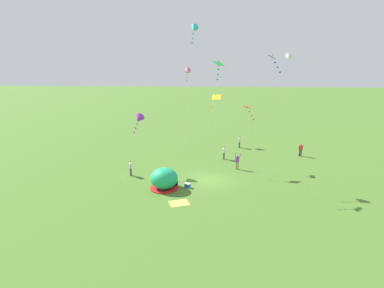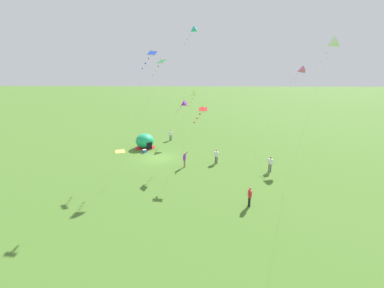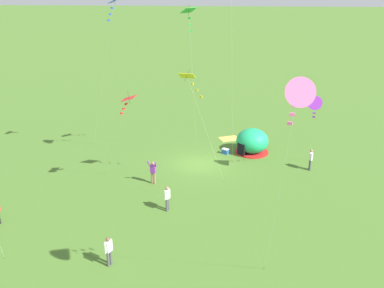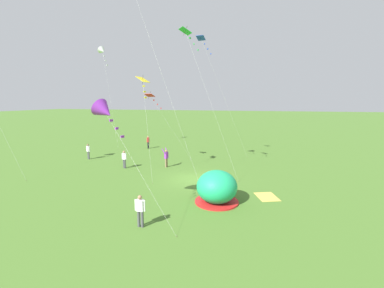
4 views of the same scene
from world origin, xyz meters
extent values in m
plane|color=#477028|center=(0.00, 0.00, 0.00)|extent=(300.00, 300.00, 0.00)
ellipsoid|color=#1EAD6B|center=(-4.32, -2.65, 1.05)|extent=(2.70, 2.60, 2.10)
cylinder|color=red|center=(-4.32, -2.65, 0.05)|extent=(2.81, 2.81, 0.10)
cube|color=black|center=(-3.36, -1.82, 0.55)|extent=(0.62, 0.68, 1.10)
cube|color=gold|center=(-2.48, -5.80, 0.01)|extent=(2.06, 1.83, 0.01)
cube|color=#2659B2|center=(-2.07, -2.25, 0.19)|extent=(0.63, 0.58, 0.38)
cube|color=white|center=(-2.07, -2.25, 0.41)|extent=(0.64, 0.59, 0.06)
cylinder|color=black|center=(11.88, 9.63, 0.44)|extent=(0.15, 0.15, 0.88)
cylinder|color=black|center=(12.08, 9.64, 0.44)|extent=(0.15, 0.15, 0.88)
cube|color=red|center=(11.98, 9.64, 1.18)|extent=(0.40, 0.27, 0.60)
sphere|color=#9E7051|center=(11.98, 9.64, 1.61)|extent=(0.22, 0.22, 0.22)
cylinder|color=red|center=(11.73, 9.61, 1.18)|extent=(0.09, 0.09, 0.58)
cylinder|color=red|center=(12.23, 9.66, 1.18)|extent=(0.09, 0.09, 0.58)
cylinder|color=#4C4C51|center=(4.21, 13.38, 0.44)|extent=(0.15, 0.15, 0.88)
cylinder|color=#4C4C51|center=(4.12, 13.21, 0.44)|extent=(0.15, 0.15, 0.88)
cube|color=white|center=(4.17, 13.30, 1.18)|extent=(0.39, 0.45, 0.60)
sphere|color=brown|center=(4.17, 13.30, 1.61)|extent=(0.22, 0.22, 0.22)
cylinder|color=white|center=(4.28, 13.52, 1.18)|extent=(0.09, 0.09, 0.58)
cylinder|color=white|center=(4.05, 13.07, 1.18)|extent=(0.09, 0.09, 0.58)
cylinder|color=#4C4C51|center=(-8.59, 0.49, 0.44)|extent=(0.15, 0.15, 0.88)
cylinder|color=#4C4C51|center=(-8.58, 0.69, 0.44)|extent=(0.15, 0.15, 0.88)
cube|color=white|center=(-8.59, 0.59, 1.18)|extent=(0.25, 0.38, 0.60)
sphere|color=#9E7051|center=(-8.59, 0.59, 1.61)|extent=(0.22, 0.22, 0.22)
cylinder|color=white|center=(-8.59, 0.34, 1.18)|extent=(0.09, 0.09, 0.58)
cylinder|color=white|center=(-8.58, 0.84, 1.18)|extent=(0.09, 0.09, 0.58)
cylinder|color=#8C7251|center=(3.10, 3.67, 0.44)|extent=(0.15, 0.15, 0.88)
cylinder|color=#8C7251|center=(3.29, 3.62, 0.44)|extent=(0.15, 0.15, 0.88)
cube|color=purple|center=(3.19, 3.65, 1.18)|extent=(0.43, 0.33, 0.60)
sphere|color=#9E7051|center=(3.19, 3.65, 1.61)|extent=(0.22, 0.22, 0.22)
cylinder|color=purple|center=(2.97, 3.86, 1.64)|extent=(0.12, 0.38, 0.50)
cylinder|color=purple|center=(3.49, 3.73, 1.64)|extent=(0.23, 0.38, 0.50)
cylinder|color=#4C4C51|center=(1.71, 7.33, 0.44)|extent=(0.15, 0.15, 0.88)
cylinder|color=#4C4C51|center=(1.78, 7.52, 0.44)|extent=(0.15, 0.15, 0.88)
cube|color=white|center=(1.74, 7.42, 1.18)|extent=(0.36, 0.44, 0.60)
sphere|color=#9E7051|center=(1.74, 7.42, 1.61)|extent=(0.22, 0.22, 0.22)
cylinder|color=white|center=(1.65, 7.19, 1.18)|extent=(0.09, 0.09, 0.58)
cylinder|color=white|center=(1.84, 7.66, 1.18)|extent=(0.09, 0.09, 0.58)
cylinder|color=silver|center=(-8.52, 0.61, 2.96)|extent=(1.06, 4.27, 5.93)
cylinder|color=brown|center=(-9.05, -1.52, 0.03)|extent=(0.03, 0.03, 0.06)
cone|color=purple|center=(-8.00, 2.74, 5.92)|extent=(1.27, 1.47, 1.31)
cube|color=purple|center=(-8.10, 2.32, 5.46)|extent=(0.21, 0.14, 0.12)
cube|color=purple|center=(-8.19, 1.96, 5.06)|extent=(0.21, 0.09, 0.12)
cube|color=purple|center=(-8.28, 1.61, 4.66)|extent=(0.21, 0.14, 0.12)
cylinder|color=silver|center=(10.35, 14.10, 6.44)|extent=(0.72, 2.10, 12.87)
cylinder|color=brown|center=(10.00, 13.06, 0.03)|extent=(0.03, 0.03, 0.06)
cone|color=white|center=(10.71, 15.15, 12.87)|extent=(1.25, 1.31, 1.17)
cube|color=white|center=(10.62, 14.87, 12.18)|extent=(0.20, 0.07, 0.12)
cube|color=white|center=(10.54, 14.64, 11.59)|extent=(0.21, 0.09, 0.12)
cube|color=white|center=(10.46, 14.40, 11.00)|extent=(0.21, 0.10, 0.12)
cylinder|color=silver|center=(-0.64, 3.78, 4.12)|extent=(2.57, 1.80, 8.24)
cylinder|color=brown|center=(-1.92, 2.88, 0.03)|extent=(0.03, 0.03, 0.06)
cube|color=yellow|center=(0.64, 4.67, 8.24)|extent=(1.10, 1.01, 0.51)
cylinder|color=#332314|center=(0.64, 4.67, 8.25)|extent=(0.39, 0.28, 0.77)
cube|color=yellow|center=(0.31, 4.45, 7.68)|extent=(0.17, 0.19, 0.12)
cube|color=yellow|center=(0.04, 4.25, 7.20)|extent=(0.20, 0.16, 0.12)
cube|color=yellow|center=(-0.24, 4.06, 6.72)|extent=(0.20, 0.17, 0.12)
cylinder|color=brown|center=(-3.99, 13.11, 0.03)|extent=(0.03, 0.03, 0.06)
cylinder|color=silver|center=(0.59, -1.35, 5.96)|extent=(0.38, 4.57, 11.92)
cylinder|color=brown|center=(0.40, -3.63, 0.03)|extent=(0.03, 0.03, 0.06)
cube|color=green|center=(0.77, 0.93, 11.92)|extent=(1.22, 1.21, 0.43)
cylinder|color=#332314|center=(0.77, 0.93, 11.93)|extent=(0.05, 0.37, 0.71)
cube|color=green|center=(0.74, 0.53, 11.36)|extent=(0.21, 0.14, 0.12)
cube|color=green|center=(0.71, 0.20, 10.89)|extent=(0.21, 0.09, 0.12)
cube|color=green|center=(0.68, -0.14, 10.41)|extent=(0.20, 0.08, 0.12)
cylinder|color=silver|center=(-2.31, 1.57, 7.79)|extent=(0.77, 5.80, 15.58)
cylinder|color=brown|center=(-2.69, -1.33, 0.03)|extent=(0.03, 0.03, 0.06)
cylinder|color=silver|center=(7.75, -1.49, 6.26)|extent=(3.72, 4.73, 12.53)
cylinder|color=brown|center=(9.60, -3.85, 0.03)|extent=(0.03, 0.03, 0.06)
cube|color=blue|center=(5.90, 0.87, 12.53)|extent=(0.81, 0.87, 0.36)
cylinder|color=#332314|center=(5.90, 0.87, 12.54)|extent=(0.20, 0.25, 0.61)
cube|color=blue|center=(6.15, 0.55, 12.01)|extent=(0.21, 0.12, 0.12)
cube|color=blue|center=(6.37, 0.27, 11.56)|extent=(0.19, 0.17, 0.12)
cube|color=blue|center=(6.59, -0.01, 11.11)|extent=(0.21, 0.14, 0.12)
cylinder|color=silver|center=(5.66, 3.94, 3.50)|extent=(2.85, 3.58, 7.01)
cylinder|color=brown|center=(7.08, 2.16, 0.03)|extent=(0.03, 0.03, 0.06)
cube|color=red|center=(4.24, 5.73, 7.00)|extent=(0.92, 0.95, 0.29)
cylinder|color=#332314|center=(4.24, 5.73, 7.01)|extent=(0.19, 0.23, 0.78)
cube|color=red|center=(4.51, 5.39, 6.52)|extent=(0.18, 0.19, 0.12)
cube|color=red|center=(4.73, 5.11, 6.11)|extent=(0.20, 0.17, 0.12)
cube|color=red|center=(4.96, 4.82, 5.70)|extent=(0.20, 0.16, 0.12)
camera|label=1|loc=(0.55, -29.77, 11.65)|focal=28.00mm
camera|label=2|loc=(31.32, 5.60, 10.99)|focal=24.00mm
camera|label=3|loc=(-1.36, 32.71, 14.77)|focal=42.00mm
camera|label=4|loc=(-19.87, -5.23, 6.47)|focal=24.00mm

